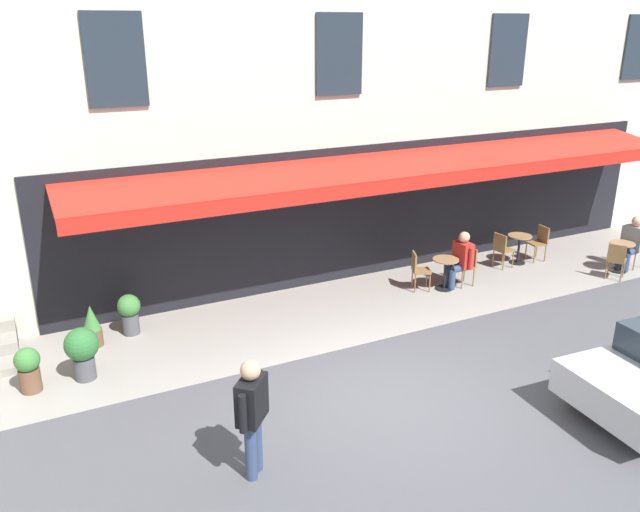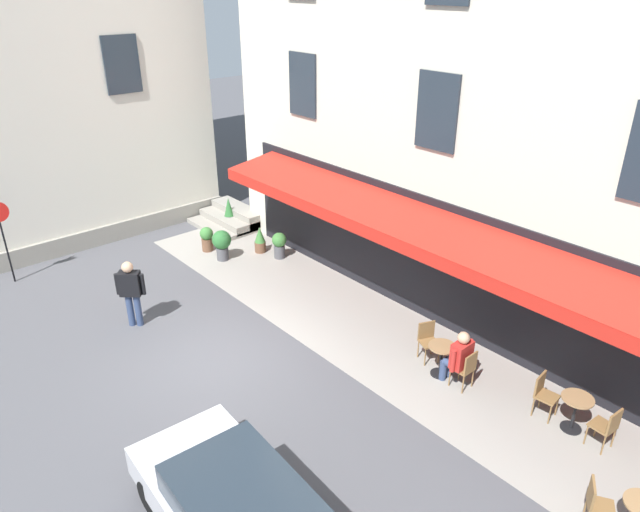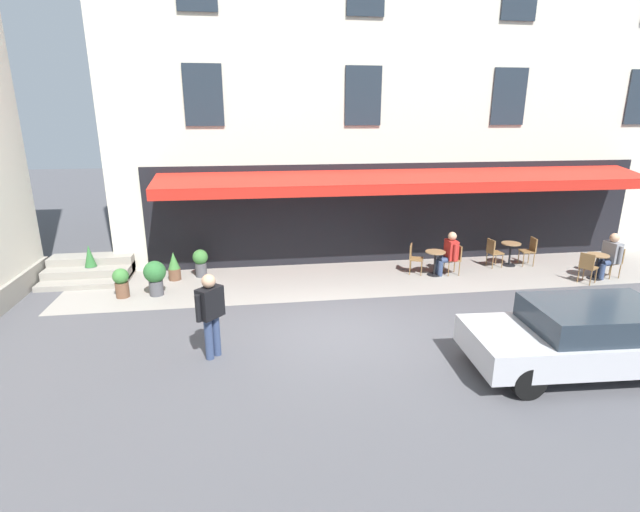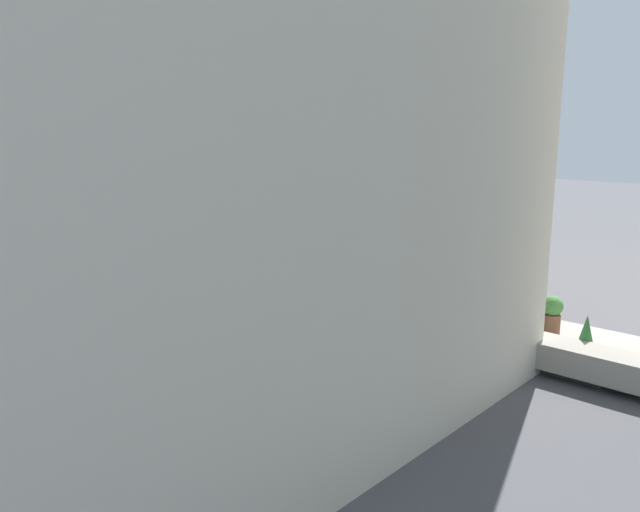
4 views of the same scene
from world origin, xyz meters
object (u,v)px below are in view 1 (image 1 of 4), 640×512
seated_companion_in_red (460,258)px  potted_plant_under_sign (28,368)px  cafe_chair_wicker_by_window (467,263)px  potted_plant_by_steps (92,326)px  cafe_chair_wicker_under_awning (502,247)px  cafe_table_streetside (621,253)px  cafe_chair_wicker_near_door (616,258)px  cafe_table_mid_terrace (519,245)px  cafe_chair_wicker_corner_right (540,240)px  potted_plant_entrance_right (82,350)px  potted_plant_mid_terrace (129,312)px  cafe_chair_wicker_facing_street (418,268)px  cafe_table_near_entrance (445,269)px  walking_pedestrian_in_black (252,410)px  seated_patron_in_grey (632,241)px  cafe_chair_wicker_kerbside (636,246)px

seated_companion_in_red → potted_plant_under_sign: seated_companion_in_red is taller
cafe_chair_wicker_by_window → seated_companion_in_red: bearing=0.7°
cafe_chair_wicker_by_window → potted_plant_by_steps: 8.37m
cafe_chair_wicker_under_awning → cafe_table_streetside: (-2.47, 1.50, -0.06)m
potted_plant_by_steps → cafe_chair_wicker_near_door: bearing=170.2°
cafe_table_mid_terrace → cafe_chair_wicker_corner_right: size_ratio=0.82×
cafe_table_streetside → potted_plant_entrance_right: bearing=-2.4°
cafe_table_mid_terrace → cafe_chair_wicker_under_awning: 0.63m
cafe_chair_wicker_corner_right → potted_plant_mid_terrace: cafe_chair_wicker_corner_right is taller
cafe_table_mid_terrace → potted_plant_entrance_right: bearing=5.6°
cafe_chair_wicker_by_window → potted_plant_under_sign: bearing=3.0°
cafe_chair_wicker_facing_street → cafe_chair_wicker_corner_right: 3.96m
cafe_table_near_entrance → cafe_chair_wicker_by_window: bearing=-179.3°
cafe_table_streetside → cafe_chair_wicker_near_door: size_ratio=0.82×
cafe_chair_wicker_under_awning → cafe_table_streetside: 2.89m
cafe_chair_wicker_under_awning → potted_plant_entrance_right: 10.18m
potted_plant_mid_terrace → potted_plant_by_steps: 0.77m
cafe_table_near_entrance → cafe_table_mid_terrace: same height
cafe_chair_wicker_corner_right → potted_plant_mid_terrace: size_ratio=1.10×
cafe_chair_wicker_facing_street → cafe_chair_wicker_under_awning: bearing=-174.7°
cafe_chair_wicker_by_window → cafe_table_mid_terrace: (-2.11, -0.56, -0.06)m
cafe_chair_wicker_near_door → potted_plant_mid_terrace: bearing=-11.5°
cafe_chair_wicker_by_window → potted_plant_under_sign: size_ratio=1.14×
seated_companion_in_red → cafe_chair_wicker_facing_street: bearing=-13.7°
cafe_chair_wicker_near_door → potted_plant_by_steps: bearing=-9.8°
cafe_chair_wicker_corner_right → potted_plant_under_sign: size_ratio=1.14×
cafe_chair_wicker_facing_street → cafe_chair_wicker_near_door: (-4.62, 1.57, 0.00)m
walking_pedestrian_in_black → potted_plant_mid_terrace: walking_pedestrian_in_black is taller
cafe_table_mid_terrace → cafe_chair_wicker_near_door: (-1.30, 1.89, 0.06)m
walking_pedestrian_in_black → potted_plant_entrance_right: walking_pedestrian_in_black is taller
seated_companion_in_red → potted_plant_entrance_right: (8.43, 0.49, -0.14)m
cafe_chair_wicker_under_awning → potted_plant_mid_terrace: cafe_chair_wicker_under_awning is taller
cafe_chair_wicker_under_awning → cafe_table_streetside: cafe_chair_wicker_under_awning is taller
seated_patron_in_grey → potted_plant_entrance_right: 13.03m
walking_pedestrian_in_black → potted_plant_by_steps: bearing=-73.5°
cafe_table_near_entrance → cafe_table_mid_terrace: (-2.74, -0.56, 0.00)m
seated_patron_in_grey → potted_plant_mid_terrace: bearing=-8.9°
potted_plant_mid_terrace → potted_plant_entrance_right: bearing=53.2°
cafe_chair_wicker_corner_right → potted_plant_entrance_right: (11.39, 0.99, 0.02)m
potted_plant_under_sign → seated_companion_in_red: bearing=-176.9°
cafe_chair_wicker_facing_street → cafe_chair_wicker_kerbside: same height
cafe_chair_wicker_kerbside → potted_plant_by_steps: size_ratio=1.08×
seated_companion_in_red → potted_plant_by_steps: 8.16m
potted_plant_entrance_right → potted_plant_under_sign: size_ratio=1.20×
cafe_table_near_entrance → cafe_chair_wicker_facing_street: size_ratio=0.82×
potted_plant_entrance_right → potted_plant_under_sign: potted_plant_entrance_right is taller
cafe_table_mid_terrace → cafe_chair_wicker_kerbside: cafe_chair_wicker_kerbside is taller
cafe_chair_wicker_by_window → cafe_chair_wicker_facing_street: (1.21, -0.24, 0.00)m
cafe_table_streetside → potted_plant_under_sign: potted_plant_under_sign is taller
cafe_table_near_entrance → cafe_chair_wicker_under_awning: (-2.12, -0.50, 0.06)m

